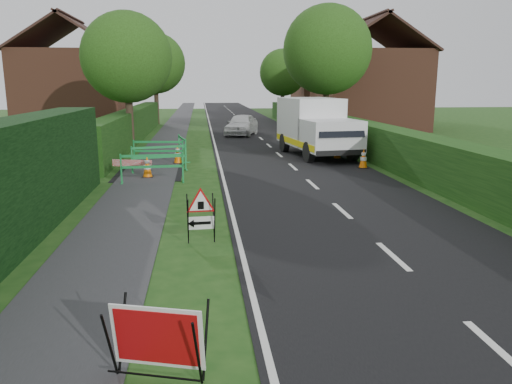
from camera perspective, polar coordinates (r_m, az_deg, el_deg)
ground at (r=8.41m, az=1.66°, el=-10.36°), size 120.00×120.00×0.00m
road_surface at (r=42.95m, az=-1.52°, el=7.95°), size 6.00×90.00×0.02m
footpath at (r=42.85m, az=-8.94°, el=7.80°), size 2.00×90.00×0.02m
hedge_west_far at (r=30.11m, az=-13.81°, el=5.75°), size 1.00×24.00×1.80m
hedge_east at (r=25.08m, az=11.40°, el=4.62°), size 1.20×50.00×1.50m
house_west at (r=38.72m, az=-20.00°, el=11.05°), size 7.50×7.40×7.88m
house_east_a at (r=37.68m, az=12.66°, el=11.47°), size 7.50×7.40×7.88m
house_east_b at (r=51.38m, az=8.63°, el=11.76°), size 7.50×7.40×7.88m
tree_nw at (r=25.95m, az=-14.56°, el=14.65°), size 4.40×4.40×6.70m
tree_ne at (r=30.67m, az=8.14°, el=15.78°), size 5.20×5.20×7.79m
tree_fw at (r=41.86m, az=-11.48°, el=14.22°), size 4.80×4.80×7.24m
tree_fe at (r=46.30m, az=3.08°, el=13.47°), size 4.20×4.20×6.33m
red_rect_sign at (r=5.78m, az=-11.22°, el=-16.12°), size 1.16×0.89×0.88m
triangle_sign at (r=10.22m, az=-6.50°, el=-2.22°), size 0.72×0.72×0.99m
works_van at (r=23.02m, az=6.82°, el=7.54°), size 2.90×5.90×2.59m
traffic_cone_0 at (r=19.89m, az=12.18°, el=3.78°), size 0.38×0.38×0.79m
traffic_cone_1 at (r=22.24m, az=9.30°, el=4.77°), size 0.38×0.38×0.79m
traffic_cone_2 at (r=25.06m, az=7.41°, el=5.66°), size 0.38×0.38×0.79m
traffic_cone_3 at (r=17.92m, az=-12.32°, el=2.86°), size 0.38×0.38×0.79m
traffic_cone_4 at (r=20.88m, az=-8.95°, el=4.30°), size 0.38×0.38×0.79m
ped_barrier_0 at (r=16.84m, az=-11.78°, el=3.12°), size 2.08×0.48×1.00m
ped_barrier_1 at (r=19.04m, az=-11.02°, el=4.18°), size 2.08×0.87×1.00m
ped_barrier_2 at (r=20.78m, az=-11.09°, el=4.84°), size 2.09×0.61×1.00m
ped_barrier_3 at (r=21.96m, az=-8.43°, el=5.33°), size 0.71×2.09×1.00m
redwhite_plank at (r=18.50m, az=-13.91°, el=1.84°), size 1.45×0.47×0.25m
hatchback_car at (r=32.25m, az=-1.65°, el=7.73°), size 2.72×4.30×1.36m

